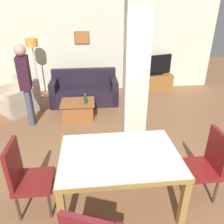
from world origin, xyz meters
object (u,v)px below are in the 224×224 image
dining_chair_head_left (26,176)px  standing_person (25,80)px  coffee_table (78,110)px  tv_screen (157,65)px  sofa (85,92)px  bottle (85,100)px  floor_lamp (32,48)px  dining_table (119,164)px  tv_stand (155,82)px  dining_chair_head_right (206,163)px  armchair (19,99)px

dining_chair_head_left → standing_person: standing_person is taller
coffee_table → tv_screen: size_ratio=0.77×
sofa → bottle: size_ratio=7.49×
bottle → tv_screen: size_ratio=0.24×
standing_person → floor_lamp: bearing=177.9°
sofa → dining_table: bearing=97.7°
tv_stand → sofa: bearing=-160.1°
dining_table → dining_chair_head_left: 1.17m
dining_table → dining_chair_head_right: (1.17, 0.00, -0.08)m
bottle → floor_lamp: bearing=129.4°
dining_chair_head_left → armchair: dining_chair_head_left is taller
dining_table → tv_stand: (1.76, 4.36, -0.37)m
dining_chair_head_left → coffee_table: size_ratio=1.29×
dining_table → standing_person: 2.96m
dining_chair_head_right → sofa: dining_chair_head_right is taller
dining_table → dining_chair_head_left: bearing=180.0°
armchair → floor_lamp: floor_lamp is taller
dining_table → dining_chair_head_right: bearing=0.0°
dining_chair_head_right → sofa: bearing=25.0°
dining_chair_head_right → armchair: (-3.35, 3.23, -0.26)m
tv_screen → dining_chair_head_right: bearing=65.1°
tv_stand → floor_lamp: size_ratio=0.64×
dining_table → sofa: 3.60m
dining_chair_head_left → sofa: 3.62m
dining_chair_head_right → tv_stand: bearing=-7.7°
armchair → tv_stand: (3.94, 1.13, -0.04)m
dining_chair_head_right → standing_person: (-2.85, 2.40, 0.49)m
sofa → tv_stand: bearing=-160.1°
tv_stand → standing_person: 4.04m
sofa → standing_person: 1.81m
dining_table → standing_person: (-1.68, 2.40, 0.41)m
coffee_table → floor_lamp: floor_lamp is taller
sofa → armchair: sofa is taller
armchair → bottle: bearing=-162.3°
dining_chair_head_left → standing_person: 2.51m
coffee_table → tv_stand: (2.39, 1.82, 0.02)m
tv_stand → standing_person: (-3.44, -1.96, 0.78)m
sofa → armchair: bearing=10.6°
floor_lamp → coffee_table: bearing=-52.2°
dining_chair_head_right → standing_person: bearing=49.9°
armchair → dining_table: bearing=167.4°
tv_screen → floor_lamp: 3.66m
sofa → tv_stand: 2.39m
bottle → standing_person: 1.33m
dining_table → tv_stand: dining_table is taller
tv_screen → tv_stand: bearing=162.8°
dining_table → dining_chair_head_left: dining_chair_head_left is taller
dining_table → bottle: dining_table is taller
dining_chair_head_left → floor_lamp: (-0.67, 4.10, 0.87)m
dining_chair_head_left → sofa: bearing=169.1°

